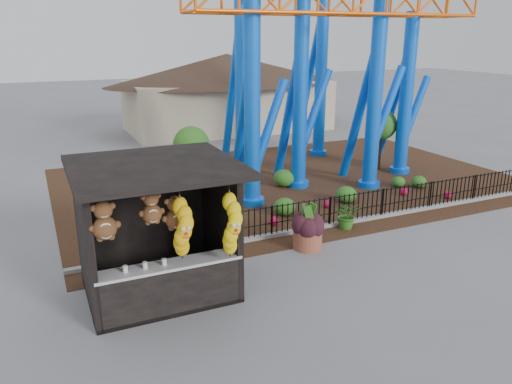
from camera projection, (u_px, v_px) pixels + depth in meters
name	position (u px, v px, depth m)	size (l,w,h in m)	color
ground	(297.00, 288.00, 11.83)	(120.00, 120.00, 0.00)	slate
mulch_bed	(288.00, 181.00, 20.34)	(18.00, 12.00, 0.02)	#331E11
curb	(361.00, 220.00, 15.98)	(18.00, 0.18, 0.12)	gray
prize_booth	(159.00, 235.00, 10.98)	(3.50, 3.40, 3.12)	black
picket_fence	(385.00, 203.00, 16.20)	(12.20, 0.06, 1.00)	black
roller_coaster	(315.00, 15.00, 19.03)	(11.00, 6.37, 10.82)	blue
terracotta_planter	(307.00, 238.00, 13.93)	(0.81, 0.81, 0.58)	brown
planter_foliage	(308.00, 218.00, 13.75)	(0.70, 0.70, 0.64)	black
potted_plant	(347.00, 215.00, 15.31)	(0.80, 0.70, 0.89)	#194D16
landscaping	(326.00, 189.00, 18.36)	(7.36, 4.38, 0.68)	#2A5E1B
pavilion	(227.00, 80.00, 30.62)	(15.00, 15.00, 4.80)	#BFAD8C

